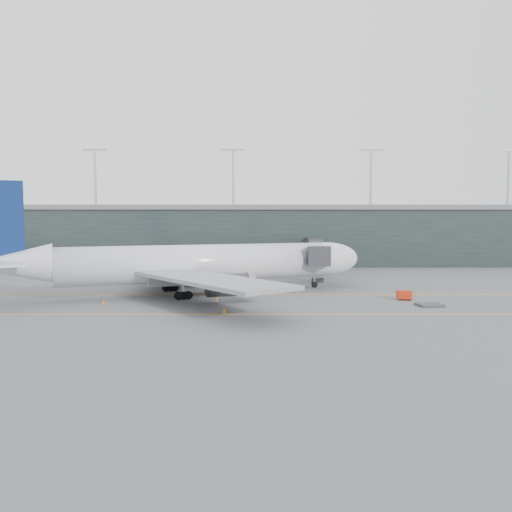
{
  "coord_description": "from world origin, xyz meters",
  "views": [
    {
      "loc": [
        10.26,
        -79.5,
        11.22
      ],
      "look_at": [
        10.58,
        -4.0,
        5.94
      ],
      "focal_mm": 35.0,
      "sensor_mm": 36.0,
      "label": 1
    }
  ],
  "objects": [
    {
      "name": "cone_wing_stbd",
      "position": [
        6.63,
        -19.13,
        0.36
      ],
      "size": [
        0.46,
        0.46,
        0.73
      ],
      "primitive_type": "cone",
      "color": "orange",
      "rests_on": "ground"
    },
    {
      "name": "uld_b",
      "position": [
        -1.94,
        12.09,
        0.96
      ],
      "size": [
        2.11,
        1.73,
        1.83
      ],
      "rotation": [
        0.0,
        0.0,
        0.07
      ],
      "color": "#3A3A3F",
      "rests_on": "ground"
    },
    {
      "name": "taxiline_a",
      "position": [
        0.0,
        -4.0,
        0.01
      ],
      "size": [
        160.0,
        0.25,
        0.02
      ],
      "primitive_type": "cube",
      "color": "#F2A416",
      "rests_on": "ground"
    },
    {
      "name": "cone_tail",
      "position": [
        -10.11,
        -12.63,
        0.34
      ],
      "size": [
        0.43,
        0.43,
        0.69
      ],
      "primitive_type": "cone",
      "color": "orange",
      "rests_on": "ground"
    },
    {
      "name": "ground",
      "position": [
        0.0,
        0.0,
        0.0
      ],
      "size": [
        320.0,
        320.0,
        0.0
      ],
      "primitive_type": "plane",
      "color": "#535257",
      "rests_on": "ground"
    },
    {
      "name": "uld_c",
      "position": [
        -0.56,
        9.32,
        0.9
      ],
      "size": [
        2.31,
        2.1,
        1.71
      ],
      "rotation": [
        0.0,
        0.0,
        0.39
      ],
      "color": "#3A3A3F",
      "rests_on": "ground"
    },
    {
      "name": "cone_wing_port",
      "position": [
        8.82,
        9.86,
        0.33
      ],
      "size": [
        0.42,
        0.42,
        0.67
      ],
      "primitive_type": "cone",
      "color": "#E34D0C",
      "rests_on": "ground"
    },
    {
      "name": "taxiline_lead_main",
      "position": [
        5.0,
        20.0,
        0.01
      ],
      "size": [
        0.25,
        60.0,
        0.02
      ],
      "primitive_type": "cube",
      "color": "#F2A416",
      "rests_on": "ground"
    },
    {
      "name": "uld_a",
      "position": [
        -6.1,
        9.43,
        1.02
      ],
      "size": [
        2.56,
        2.3,
        1.94
      ],
      "rotation": [
        0.0,
        0.0,
        -0.33
      ],
      "color": "#3A3A3F",
      "rests_on": "ground"
    },
    {
      "name": "gse_cart",
      "position": [
        31.69,
        -9.14,
        0.75
      ],
      "size": [
        2.07,
        1.41,
        1.34
      ],
      "rotation": [
        0.0,
        0.0,
        -0.08
      ],
      "color": "#B0240C",
      "rests_on": "ground"
    },
    {
      "name": "taxiline_b",
      "position": [
        0.0,
        -20.0,
        0.01
      ],
      "size": [
        160.0,
        0.25,
        0.02
      ],
      "primitive_type": "cube",
      "color": "#F2A416",
      "rests_on": "ground"
    },
    {
      "name": "terminal",
      "position": [
        -0.0,
        58.0,
        7.62
      ],
      "size": [
        240.0,
        36.0,
        29.0
      ],
      "color": "black",
      "rests_on": "ground"
    },
    {
      "name": "cone_nose",
      "position": [
        34.8,
        -4.89,
        0.32
      ],
      "size": [
        0.41,
        0.41,
        0.64
      ],
      "primitive_type": "cone",
      "color": "orange",
      "rests_on": "ground"
    },
    {
      "name": "main_aircraft",
      "position": [
        1.53,
        -3.34,
        4.67
      ],
      "size": [
        56.97,
        52.65,
        16.63
      ],
      "rotation": [
        0.0,
        0.0,
        0.38
      ],
      "color": "silver",
      "rests_on": "ground"
    },
    {
      "name": "baggage_dolly",
      "position": [
        33.51,
        -14.34,
        0.19
      ],
      "size": [
        3.52,
        2.98,
        0.32
      ],
      "primitive_type": "cube",
      "rotation": [
        0.0,
        0.0,
        0.15
      ],
      "color": "#38393D",
      "rests_on": "ground"
    },
    {
      "name": "jet_bridge",
      "position": [
        22.81,
        26.13,
        5.46
      ],
      "size": [
        8.6,
        47.86,
        7.29
      ],
      "rotation": [
        0.0,
        0.0,
        -0.1
      ],
      "color": "#2F3035",
      "rests_on": "ground"
    }
  ]
}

